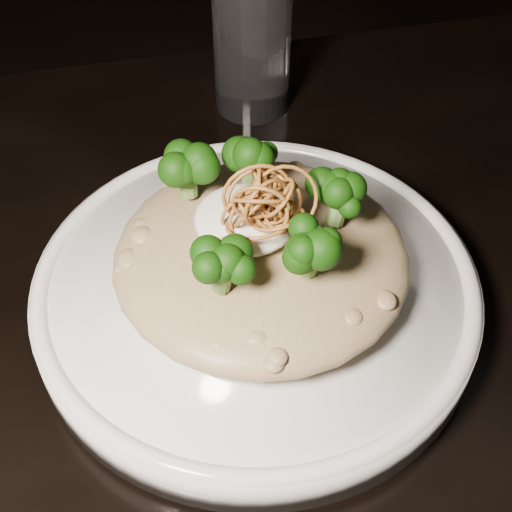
{
  "coord_description": "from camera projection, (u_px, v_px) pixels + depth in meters",
  "views": [
    {
      "loc": [
        -0.07,
        -0.3,
        1.16
      ],
      "look_at": [
        0.0,
        0.03,
        0.81
      ],
      "focal_mm": 50.0,
      "sensor_mm": 36.0,
      "label": 1
    }
  ],
  "objects": [
    {
      "name": "cheese",
      "position": [
        246.0,
        219.0,
        0.47
      ],
      "size": [
        0.07,
        0.07,
        0.02
      ],
      "primitive_type": "ellipsoid",
      "color": "white",
      "rests_on": "risotto"
    },
    {
      "name": "broccoli",
      "position": [
        258.0,
        204.0,
        0.46
      ],
      "size": [
        0.14,
        0.14,
        0.05
      ],
      "primitive_type": null,
      "color": "black",
      "rests_on": "risotto"
    },
    {
      "name": "risotto",
      "position": [
        261.0,
        256.0,
        0.49
      ],
      "size": [
        0.2,
        0.2,
        0.04
      ],
      "primitive_type": "ellipsoid",
      "color": "brown",
      "rests_on": "plate"
    },
    {
      "name": "table",
      "position": [
        262.0,
        404.0,
        0.57
      ],
      "size": [
        1.1,
        0.8,
        0.75
      ],
      "color": "black",
      "rests_on": "ground"
    },
    {
      "name": "shallots",
      "position": [
        264.0,
        188.0,
        0.44
      ],
      "size": [
        0.07,
        0.07,
        0.04
      ],
      "primitive_type": null,
      "color": "brown",
      "rests_on": "cheese"
    },
    {
      "name": "drinking_glass",
      "position": [
        252.0,
        46.0,
        0.67
      ],
      "size": [
        0.09,
        0.09,
        0.13
      ],
      "primitive_type": "cylinder",
      "rotation": [
        0.0,
        0.0,
        0.31
      ],
      "color": "silver",
      "rests_on": "table"
    },
    {
      "name": "plate",
      "position": [
        256.0,
        292.0,
        0.52
      ],
      "size": [
        0.32,
        0.32,
        0.03
      ],
      "primitive_type": "cylinder",
      "color": "white",
      "rests_on": "table"
    }
  ]
}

